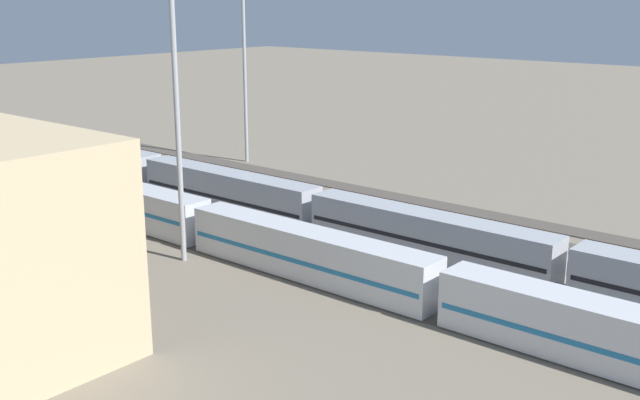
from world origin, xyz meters
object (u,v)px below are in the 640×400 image
object	(u,v)px
train_on_track_3	(317,210)
light_mast_0	(244,36)
train_on_track_5	(188,220)
light_mast_1	(172,8)

from	to	relation	value
train_on_track_3	light_mast_0	xyz separation A→B (m)	(27.52, -17.85, 14.52)
train_on_track_5	light_mast_0	xyz separation A→B (m)	(20.81, -27.85, 14.47)
train_on_track_3	light_mast_1	distance (m)	23.10
light_mast_0	light_mast_1	size ratio (longest dim) A/B	0.78
train_on_track_5	light_mast_1	world-z (taller)	light_mast_1
train_on_track_3	light_mast_0	bearing A→B (deg)	-32.96
light_mast_0	light_mast_1	distance (m)	39.99
train_on_track_3	light_mast_0	world-z (taller)	light_mast_0
train_on_track_5	light_mast_0	distance (m)	37.66
train_on_track_3	light_mast_1	world-z (taller)	light_mast_1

